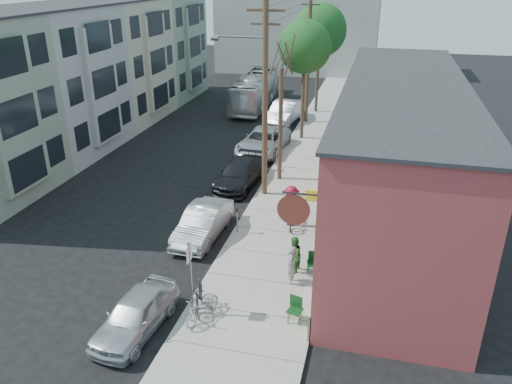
% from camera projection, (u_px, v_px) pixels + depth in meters
% --- Properties ---
extents(ground, '(120.00, 120.00, 0.00)m').
position_uv_depth(ground, '(179.00, 245.00, 21.95)').
color(ground, black).
extents(sidewalk, '(4.50, 58.00, 0.15)m').
position_uv_depth(sidewalk, '(312.00, 164.00, 30.70)').
color(sidewalk, '#A19D95').
rests_on(sidewalk, ground).
extents(cafe_building, '(6.60, 20.20, 6.61)m').
position_uv_depth(cafe_building, '(398.00, 153.00, 23.01)').
color(cafe_building, '#953739').
rests_on(cafe_building, ground).
extents(apartment_row, '(6.30, 32.00, 9.00)m').
position_uv_depth(apartment_row, '(94.00, 71.00, 35.13)').
color(apartment_row, gray).
rests_on(apartment_row, ground).
extents(end_cap_building, '(18.00, 8.00, 12.00)m').
position_uv_depth(end_cap_building, '(299.00, 17.00, 57.09)').
color(end_cap_building, '#A6A7A2').
rests_on(end_cap_building, ground).
extents(sign_post, '(0.07, 0.45, 2.80)m').
position_uv_depth(sign_post, '(190.00, 272.00, 16.68)').
color(sign_post, slate).
rests_on(sign_post, sidewalk).
extents(parking_meter_near, '(0.14, 0.14, 1.24)m').
position_uv_depth(parking_meter_near, '(237.00, 216.00, 22.32)').
color(parking_meter_near, slate).
rests_on(parking_meter_near, sidewalk).
extents(parking_meter_far, '(0.14, 0.14, 1.24)m').
position_uv_depth(parking_meter_far, '(276.00, 154.00, 29.81)').
color(parking_meter_far, slate).
rests_on(parking_meter_far, sidewalk).
extents(utility_pole_near, '(3.57, 0.28, 10.00)m').
position_uv_depth(utility_pole_near, '(264.00, 96.00, 24.45)').
color(utility_pole_near, '#503A28').
rests_on(utility_pole_near, sidewalk).
extents(utility_pole_far, '(1.80, 0.28, 10.00)m').
position_uv_depth(utility_pole_far, '(308.00, 53.00, 37.00)').
color(utility_pole_far, '#503A28').
rests_on(utility_pole_far, sidewalk).
extents(tree_bare, '(0.24, 0.24, 6.24)m').
position_uv_depth(tree_bare, '(280.00, 125.00, 27.24)').
color(tree_bare, '#44392C').
rests_on(tree_bare, sidewalk).
extents(tree_leafy_mid, '(3.52, 3.52, 8.02)m').
position_uv_depth(tree_leafy_mid, '(305.00, 47.00, 32.80)').
color(tree_leafy_mid, '#44392C').
rests_on(tree_leafy_mid, sidewalk).
extents(tree_leafy_far, '(4.22, 4.22, 8.64)m').
position_uv_depth(tree_leafy_far, '(320.00, 30.00, 39.21)').
color(tree_leafy_far, '#44392C').
rests_on(tree_leafy_far, sidewalk).
extents(patio_chair_a, '(0.60, 0.60, 0.88)m').
position_uv_depth(patio_chair_a, '(313.00, 263.00, 19.45)').
color(patio_chair_a, '#103C17').
rests_on(patio_chair_a, sidewalk).
extents(patio_chair_b, '(0.62, 0.62, 0.88)m').
position_uv_depth(patio_chair_b, '(295.00, 310.00, 16.78)').
color(patio_chair_b, '#103C17').
rests_on(patio_chair_b, sidewalk).
extents(patron_grey, '(0.44, 0.61, 1.55)m').
position_uv_depth(patron_grey, '(291.00, 265.00, 18.74)').
color(patron_grey, gray).
rests_on(patron_grey, sidewalk).
extents(patron_green, '(0.68, 0.81, 1.50)m').
position_uv_depth(patron_green, '(294.00, 255.00, 19.44)').
color(patron_green, '#30732E').
rests_on(patron_green, sidewalk).
extents(cyclist, '(1.27, 0.73, 1.96)m').
position_uv_depth(cyclist, '(291.00, 206.00, 22.95)').
color(cyclist, maroon).
rests_on(cyclist, sidewalk).
extents(cyclist_bike, '(1.07, 2.16, 1.09)m').
position_uv_depth(cyclist_bike, '(291.00, 214.00, 23.13)').
color(cyclist_bike, black).
rests_on(cyclist_bike, sidewalk).
extents(parked_bike_a, '(0.85, 1.77, 1.03)m').
position_uv_depth(parked_bike_a, '(199.00, 295.00, 17.43)').
color(parked_bike_a, black).
rests_on(parked_bike_a, sidewalk).
extents(parked_bike_b, '(1.11, 1.81, 0.90)m').
position_uv_depth(parked_bike_b, '(203.00, 308.00, 16.89)').
color(parked_bike_b, gray).
rests_on(parked_bike_b, sidewalk).
extents(car_0, '(1.92, 4.01, 1.32)m').
position_uv_depth(car_0, '(136.00, 314.00, 16.48)').
color(car_0, '#B5B8BD').
rests_on(car_0, ground).
extents(car_1, '(1.66, 4.36, 1.42)m').
position_uv_depth(car_1, '(203.00, 223.00, 22.29)').
color(car_1, '#A7ABAF').
rests_on(car_1, ground).
extents(car_2, '(2.25, 4.86, 1.37)m').
position_uv_depth(car_2, '(240.00, 174.00, 27.68)').
color(car_2, black).
rests_on(car_2, ground).
extents(car_3, '(3.02, 5.71, 1.53)m').
position_uv_depth(car_3, '(263.00, 141.00, 32.62)').
color(car_3, '#AAADB1').
rests_on(car_3, ground).
extents(car_4, '(2.28, 5.26, 1.68)m').
position_uv_depth(car_4, '(284.00, 112.00, 38.92)').
color(car_4, '#B3B3BC').
rests_on(car_4, ground).
extents(bus, '(2.74, 10.18, 2.81)m').
position_uv_depth(bus, '(255.00, 91.00, 43.28)').
color(bus, silver).
rests_on(bus, ground).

